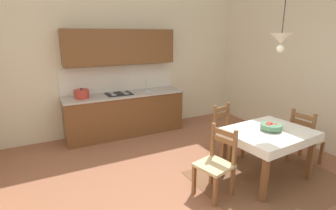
{
  "coord_description": "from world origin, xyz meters",
  "views": [
    {
      "loc": [
        -1.73,
        -2.61,
        2.1
      ],
      "look_at": [
        -0.08,
        0.56,
        1.11
      ],
      "focal_mm": 27.55,
      "sensor_mm": 36.0,
      "label": 1
    }
  ],
  "objects_px": {
    "dining_chair_window_side": "(305,138)",
    "fruit_bowl": "(271,126)",
    "kitchen_cabinetry": "(124,95)",
    "dining_table": "(268,139)",
    "dining_chair_tv_side": "(216,164)",
    "dining_chair_kitchen_side": "(227,133)",
    "pendant_lamp": "(281,39)"
  },
  "relations": [
    {
      "from": "dining_chair_window_side",
      "to": "fruit_bowl",
      "type": "bearing_deg",
      "value": -177.87
    },
    {
      "from": "fruit_bowl",
      "to": "dining_chair_kitchen_side",
      "type": "bearing_deg",
      "value": 96.26
    },
    {
      "from": "dining_chair_tv_side",
      "to": "fruit_bowl",
      "type": "relative_size",
      "value": 3.1
    },
    {
      "from": "fruit_bowl",
      "to": "pendant_lamp",
      "type": "bearing_deg",
      "value": 36.72
    },
    {
      "from": "dining_chair_kitchen_side",
      "to": "pendant_lamp",
      "type": "bearing_deg",
      "value": -75.21
    },
    {
      "from": "kitchen_cabinetry",
      "to": "dining_chair_window_side",
      "type": "relative_size",
      "value": 2.69
    },
    {
      "from": "dining_chair_window_side",
      "to": "fruit_bowl",
      "type": "xyz_separation_m",
      "value": [
        -0.89,
        -0.03,
        0.37
      ]
    },
    {
      "from": "kitchen_cabinetry",
      "to": "dining_chair_kitchen_side",
      "type": "bearing_deg",
      "value": -56.99
    },
    {
      "from": "dining_chair_tv_side",
      "to": "dining_chair_kitchen_side",
      "type": "height_order",
      "value": "same"
    },
    {
      "from": "kitchen_cabinetry",
      "to": "dining_chair_tv_side",
      "type": "xyz_separation_m",
      "value": [
        0.37,
        -2.69,
        -0.41
      ]
    },
    {
      "from": "kitchen_cabinetry",
      "to": "dining_chair_window_side",
      "type": "distance_m",
      "value": 3.5
    },
    {
      "from": "dining_chair_tv_side",
      "to": "dining_table",
      "type": "bearing_deg",
      "value": -1.44
    },
    {
      "from": "kitchen_cabinetry",
      "to": "dining_table",
      "type": "xyz_separation_m",
      "value": [
        1.29,
        -2.72,
        -0.24
      ]
    },
    {
      "from": "dining_table",
      "to": "pendant_lamp",
      "type": "height_order",
      "value": "pendant_lamp"
    },
    {
      "from": "kitchen_cabinetry",
      "to": "dining_chair_window_side",
      "type": "height_order",
      "value": "kitchen_cabinetry"
    },
    {
      "from": "fruit_bowl",
      "to": "kitchen_cabinetry",
      "type": "bearing_deg",
      "value": 115.88
    },
    {
      "from": "dining_chair_kitchen_side",
      "to": "dining_table",
      "type": "bearing_deg",
      "value": -85.81
    },
    {
      "from": "kitchen_cabinetry",
      "to": "dining_table",
      "type": "relative_size",
      "value": 1.97
    },
    {
      "from": "dining_chair_tv_side",
      "to": "pendant_lamp",
      "type": "distance_m",
      "value": 1.91
    },
    {
      "from": "pendant_lamp",
      "to": "dining_chair_window_side",
      "type": "bearing_deg",
      "value": -3.4
    },
    {
      "from": "kitchen_cabinetry",
      "to": "fruit_bowl",
      "type": "relative_size",
      "value": 8.34
    },
    {
      "from": "dining_table",
      "to": "dining_chair_kitchen_side",
      "type": "bearing_deg",
      "value": 94.19
    },
    {
      "from": "kitchen_cabinetry",
      "to": "dining_chair_tv_side",
      "type": "height_order",
      "value": "kitchen_cabinetry"
    },
    {
      "from": "dining_chair_tv_side",
      "to": "fruit_bowl",
      "type": "bearing_deg",
      "value": -1.4
    },
    {
      "from": "dining_chair_window_side",
      "to": "pendant_lamp",
      "type": "height_order",
      "value": "pendant_lamp"
    },
    {
      "from": "pendant_lamp",
      "to": "dining_chair_kitchen_side",
      "type": "bearing_deg",
      "value": 104.79
    },
    {
      "from": "dining_chair_kitchen_side",
      "to": "fruit_bowl",
      "type": "height_order",
      "value": "dining_chair_kitchen_side"
    },
    {
      "from": "kitchen_cabinetry",
      "to": "pendant_lamp",
      "type": "bearing_deg",
      "value": -61.62
    },
    {
      "from": "fruit_bowl",
      "to": "pendant_lamp",
      "type": "relative_size",
      "value": 0.37
    },
    {
      "from": "dining_table",
      "to": "dining_chair_window_side",
      "type": "bearing_deg",
      "value": 2.05
    },
    {
      "from": "dining_table",
      "to": "dining_chair_tv_side",
      "type": "height_order",
      "value": "dining_chair_tv_side"
    },
    {
      "from": "dining_chair_kitchen_side",
      "to": "kitchen_cabinetry",
      "type": "bearing_deg",
      "value": 123.01
    }
  ]
}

